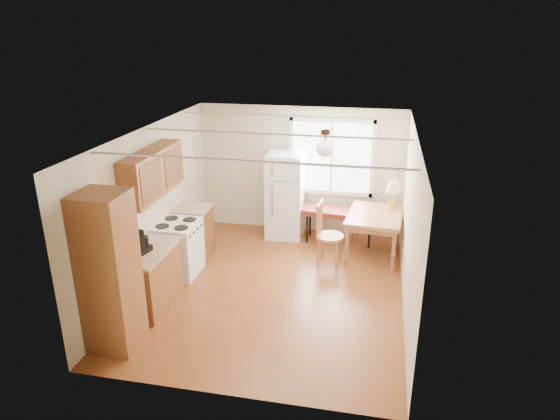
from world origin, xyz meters
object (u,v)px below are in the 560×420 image
(bench, at_px, (339,213))
(dining_table, at_px, (375,219))
(chair, at_px, (324,229))
(refrigerator, at_px, (285,195))

(bench, distance_m, dining_table, 0.80)
(bench, relative_size, chair, 1.33)
(refrigerator, relative_size, dining_table, 1.26)
(refrigerator, relative_size, chair, 1.53)
(dining_table, xyz_separation_m, chair, (-0.84, -0.49, -0.05))
(refrigerator, xyz_separation_m, bench, (1.07, -0.08, -0.26))
(dining_table, relative_size, chair, 1.21)
(dining_table, bearing_deg, refrigerator, 168.32)
(refrigerator, relative_size, bench, 1.15)
(dining_table, bearing_deg, bench, 151.62)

